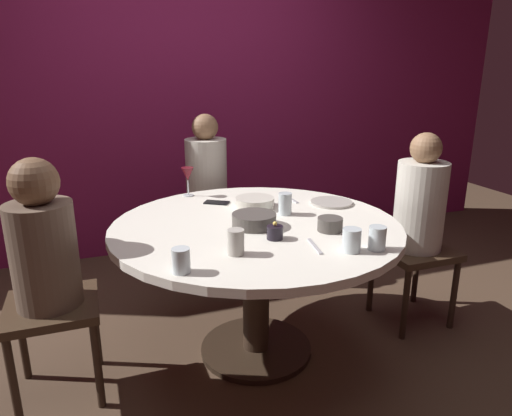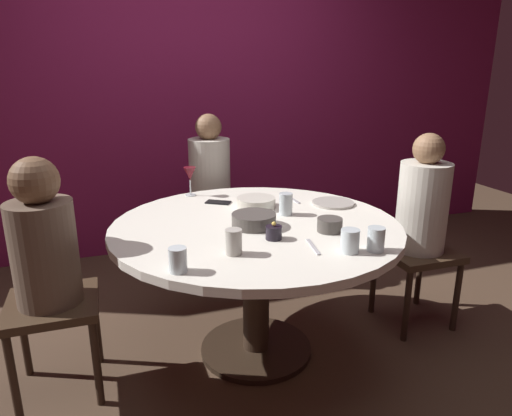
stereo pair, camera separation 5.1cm
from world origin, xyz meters
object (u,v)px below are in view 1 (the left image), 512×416
(bowl_salad_center, at_px, (254,220))
(dining_table, at_px, (256,248))
(seated_diner_back, at_px, (207,180))
(cup_near_candle, at_px, (181,261))
(wine_glass, at_px, (188,175))
(cup_center_front, at_px, (377,238))
(dinner_plate, at_px, (331,203))
(cup_by_right_diner, at_px, (236,242))
(cell_phone, at_px, (217,203))
(bowl_serving_large, at_px, (255,203))
(cup_far_edge, at_px, (285,204))
(bowl_small_white, at_px, (330,224))
(cup_by_left_diner, at_px, (352,240))
(seated_diner_right, at_px, (419,210))
(seated_diner_left, at_px, (44,254))
(candle_holder, at_px, (275,232))

(bowl_salad_center, bearing_deg, dining_table, 59.31)
(seated_diner_back, distance_m, cup_near_candle, 1.55)
(wine_glass, distance_m, cup_center_front, 1.27)
(dinner_plate, height_order, cup_by_right_diner, cup_by_right_diner)
(cell_phone, bearing_deg, bowl_serving_large, 81.84)
(seated_diner_back, height_order, cell_phone, seated_diner_back)
(cup_center_front, bearing_deg, cup_far_edge, 106.39)
(cup_by_right_diner, bearing_deg, cell_phone, 80.85)
(bowl_small_white, height_order, cup_by_left_diner, cup_by_left_diner)
(cup_near_candle, bearing_deg, bowl_small_white, 16.64)
(cup_center_front, bearing_deg, cup_by_right_diner, 165.04)
(dining_table, relative_size, bowl_salad_center, 6.66)
(bowl_salad_center, distance_m, cup_near_candle, 0.60)
(bowl_serving_large, height_order, cup_near_candle, cup_near_candle)
(seated_diner_right, bearing_deg, bowl_salad_center, 2.43)
(dining_table, bearing_deg, bowl_small_white, -37.18)
(bowl_serving_large, bearing_deg, wine_glass, 129.06)
(seated_diner_left, bearing_deg, cell_phone, 24.89)
(dining_table, relative_size, cup_near_candle, 14.82)
(candle_holder, bearing_deg, seated_diner_left, 166.50)
(cup_by_right_diner, bearing_deg, seated_diner_right, 16.09)
(bowl_small_white, xyz_separation_m, cup_center_front, (0.07, -0.28, 0.02))
(cup_by_right_diner, bearing_deg, candle_holder, 27.04)
(dinner_plate, bearing_deg, seated_diner_left, -173.20)
(bowl_small_white, distance_m, cup_by_left_diner, 0.26)
(cup_by_left_diner, bearing_deg, seated_diner_left, 158.60)
(bowl_salad_center, xyz_separation_m, bowl_small_white, (0.32, -0.18, -0.00))
(dining_table, height_order, cup_by_right_diner, cup_by_right_diner)
(seated_diner_back, bearing_deg, cup_center_front, 13.53)
(dining_table, height_order, seated_diner_back, seated_diner_back)
(seated_diner_left, bearing_deg, bowl_serving_large, 13.57)
(bowl_small_white, distance_m, cup_center_front, 0.29)
(dinner_plate, distance_m, cup_center_front, 0.71)
(seated_diner_right, height_order, bowl_salad_center, seated_diner_right)
(seated_diner_left, xyz_separation_m, cup_by_right_diner, (0.77, -0.35, 0.08))
(candle_holder, xyz_separation_m, cup_far_edge, (0.19, 0.32, 0.03))
(wine_glass, xyz_separation_m, cup_by_left_diner, (0.47, -1.11, -0.08))
(seated_diner_back, xyz_separation_m, bowl_salad_center, (-0.03, -1.07, 0.04))
(candle_holder, bearing_deg, cup_near_candle, -155.55)
(bowl_serving_large, height_order, cup_by_left_diner, cup_by_left_diner)
(cup_center_front, bearing_deg, seated_diner_back, 103.53)
(seated_diner_right, relative_size, cup_near_candle, 11.70)
(dining_table, distance_m, cell_phone, 0.45)
(bowl_salad_center, bearing_deg, cup_near_candle, -137.11)
(seated_diner_left, relative_size, cup_near_candle, 11.58)
(cup_near_candle, xyz_separation_m, cup_center_front, (0.83, -0.05, 0.00))
(dinner_plate, xyz_separation_m, cup_far_edge, (-0.33, -0.09, 0.05))
(seated_diner_back, relative_size, cup_by_left_diner, 11.74)
(candle_holder, height_order, cup_by_right_diner, cup_by_right_diner)
(cell_phone, height_order, bowl_small_white, bowl_small_white)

